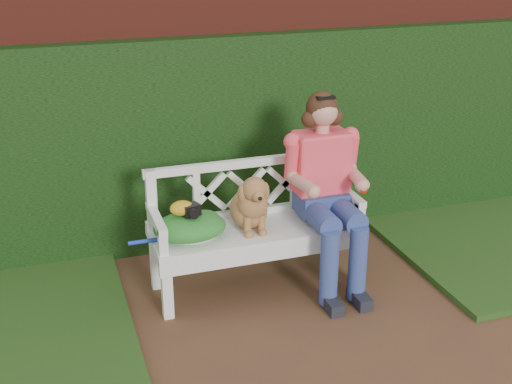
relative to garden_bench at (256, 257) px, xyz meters
name	(u,v)px	position (x,y,z in m)	size (l,w,h in m)	color
ground	(320,345)	(0.15, -0.84, -0.24)	(60.00, 60.00, 0.00)	#4F3023
brick_wall	(233,104)	(0.15, 1.06, 0.86)	(10.00, 0.30, 2.20)	maroon
ivy_hedge	(241,141)	(0.15, 0.84, 0.61)	(10.00, 0.18, 1.70)	#214916
garden_bench	(256,257)	(0.00, 0.00, 0.00)	(1.58, 0.60, 0.48)	white
seated_woman	(323,191)	(0.50, -0.02, 0.46)	(0.59, 0.79, 1.40)	red
dog	(250,200)	(-0.05, -0.01, 0.45)	(0.29, 0.39, 0.43)	#A47143
tennis_racket	(188,235)	(-0.50, -0.01, 0.26)	(0.64, 0.27, 0.03)	silver
green_bag	(190,226)	(-0.48, -0.02, 0.33)	(0.50, 0.39, 0.17)	#2F822C
camera_item	(191,210)	(-0.48, -0.03, 0.45)	(0.12, 0.09, 0.08)	black
baseball_glove	(182,208)	(-0.53, -0.01, 0.46)	(0.16, 0.12, 0.10)	#C4881B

